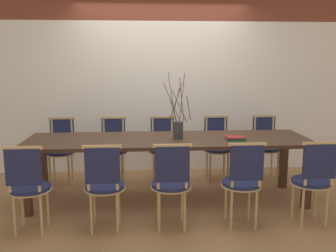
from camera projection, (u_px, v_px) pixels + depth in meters
name	position (u px, v px, depth m)	size (l,w,h in m)	color
ground_plane	(168.00, 200.00, 4.57)	(16.00, 16.00, 0.00)	#9E7047
wall_rear	(162.00, 66.00, 5.58)	(12.00, 0.06, 3.20)	white
dining_table	(168.00, 145.00, 4.45)	(3.34, 0.93, 0.77)	#422B1C
chair_near_leftend	(28.00, 185.00, 3.61)	(0.41, 0.41, 0.90)	#1E234C
chair_near_left	(104.00, 183.00, 3.66)	(0.41, 0.41, 0.90)	#1E234C
chair_near_center	(171.00, 182.00, 3.70)	(0.41, 0.41, 0.90)	#1E234C
chair_near_right	(243.00, 180.00, 3.75)	(0.41, 0.41, 0.90)	#1E234C
chair_near_rightend	(313.00, 178.00, 3.80)	(0.41, 0.41, 0.90)	#1E234C
chair_far_leftend	(61.00, 147.00, 5.15)	(0.41, 0.41, 0.90)	#1E234C
chair_far_left	(113.00, 147.00, 5.20)	(0.41, 0.41, 0.90)	#1E234C
chair_far_center	(163.00, 146.00, 5.25)	(0.41, 0.41, 0.90)	#1E234C
chair_far_right	(217.00, 145.00, 5.30)	(0.41, 0.41, 0.90)	#1E234C
chair_far_rightend	(266.00, 144.00, 5.35)	(0.41, 0.41, 0.90)	#1E234C
vase_centerpiece	(178.00, 128.00, 4.39)	(0.34, 0.28, 0.78)	#33383D
book_stack	(236.00, 138.00, 4.35)	(0.23, 0.21, 0.04)	#1E6B4C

